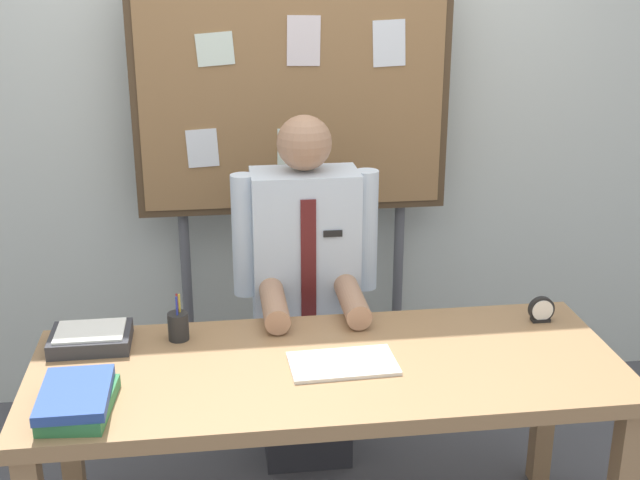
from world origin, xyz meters
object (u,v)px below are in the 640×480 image
(paper_tray, at_px, (91,338))
(desk, at_px, (328,387))
(pen_holder, at_px, (178,326))
(bulletin_board, at_px, (293,104))
(desk_clock, at_px, (541,311))
(person, at_px, (306,307))
(open_notebook, at_px, (343,364))
(book_stack, at_px, (77,400))

(paper_tray, bearing_deg, desk, -16.51)
(pen_holder, bearing_deg, bulletin_board, 58.97)
(desk_clock, bearing_deg, pen_holder, 178.89)
(person, distance_m, paper_tray, 0.86)
(open_notebook, bearing_deg, pen_holder, 153.62)
(open_notebook, relative_size, paper_tray, 1.29)
(bulletin_board, relative_size, desk_clock, 20.54)
(desk_clock, height_order, pen_holder, pen_holder)
(book_stack, bearing_deg, person, 46.97)
(desk_clock, xyz_separation_m, paper_tray, (-1.55, 0.01, -0.01))
(desk_clock, distance_m, pen_holder, 1.26)
(desk_clock, relative_size, paper_tray, 0.35)
(book_stack, height_order, desk_clock, desk_clock)
(desk, distance_m, book_stack, 0.78)
(desk_clock, height_order, paper_tray, desk_clock)
(bulletin_board, relative_size, pen_holder, 11.79)
(book_stack, relative_size, open_notebook, 0.89)
(person, distance_m, open_notebook, 0.64)
(open_notebook, bearing_deg, desk_clock, 17.35)
(open_notebook, xyz_separation_m, pen_holder, (-0.52, 0.26, 0.04))
(person, distance_m, bulletin_board, 0.83)
(book_stack, xyz_separation_m, pen_holder, (0.27, 0.43, 0.01))
(bulletin_board, distance_m, paper_tray, 1.26)
(desk, bearing_deg, paper_tray, 163.49)
(desk, distance_m, person, 0.61)
(bulletin_board, bearing_deg, open_notebook, -87.51)
(person, height_order, paper_tray, person)
(bulletin_board, bearing_deg, person, -89.99)
(book_stack, relative_size, pen_holder, 1.87)
(desk, relative_size, bulletin_board, 1.00)
(desk, relative_size, pen_holder, 11.74)
(desk, distance_m, paper_tray, 0.80)
(desk, bearing_deg, desk_clock, 15.06)
(bulletin_board, xyz_separation_m, book_stack, (-0.74, -1.21, -0.61))
(desk, height_order, open_notebook, open_notebook)
(bulletin_board, bearing_deg, desk, -89.99)
(pen_holder, bearing_deg, paper_tray, -177.65)
(person, xyz_separation_m, pen_holder, (-0.47, -0.37, 0.13))
(person, relative_size, book_stack, 4.71)
(book_stack, relative_size, paper_tray, 1.15)
(bulletin_board, height_order, paper_tray, bulletin_board)
(person, distance_m, pen_holder, 0.61)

